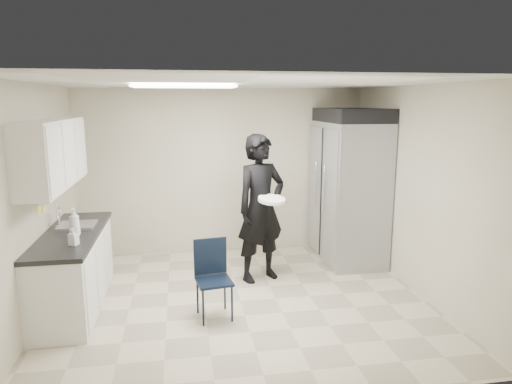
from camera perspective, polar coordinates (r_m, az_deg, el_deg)
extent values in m
plane|color=#BEB095|center=(5.74, -1.97, -13.46)|extent=(4.50, 4.50, 0.00)
plane|color=silver|center=(5.22, -2.16, 13.48)|extent=(4.50, 4.50, 0.00)
plane|color=#BCB49B|center=(7.28, -4.11, 2.55)|extent=(4.50, 0.00, 4.50)
plane|color=#BCB49B|center=(5.51, -25.93, -1.37)|extent=(0.00, 4.00, 4.00)
plane|color=#BCB49B|center=(6.04, 19.63, 0.12)|extent=(0.00, 4.00, 4.00)
cube|color=white|center=(5.57, -9.00, 12.90)|extent=(1.20, 0.60, 0.02)
cube|color=silver|center=(5.86, -21.81, -9.21)|extent=(0.60, 1.90, 0.86)
cube|color=black|center=(5.72, -22.14, -4.92)|extent=(0.64, 1.95, 0.05)
cube|color=gray|center=(5.96, -21.43, -4.40)|extent=(0.42, 0.40, 0.14)
cylinder|color=silver|center=(5.97, -23.41, -3.04)|extent=(0.02, 0.02, 0.24)
cube|color=silver|center=(5.58, -24.10, 4.39)|extent=(0.35, 1.80, 0.75)
cube|color=black|center=(6.73, -22.10, 3.79)|extent=(0.22, 0.30, 0.35)
cube|color=yellow|center=(5.62, -25.53, -1.95)|extent=(0.00, 0.12, 0.07)
cube|color=yellow|center=(5.82, -24.96, -1.89)|extent=(0.00, 0.12, 0.07)
cube|color=gray|center=(7.04, 11.49, -0.01)|extent=(0.80, 1.35, 2.10)
cube|color=black|center=(6.91, 11.87, 9.38)|extent=(0.80, 1.35, 0.20)
cube|color=black|center=(5.20, -5.26, -11.08)|extent=(0.43, 0.43, 0.85)
imported|color=black|center=(6.11, 0.61, -2.05)|extent=(0.86, 0.74, 1.98)
cylinder|color=silver|center=(5.87, 1.97, -0.95)|extent=(0.47, 0.47, 0.04)
imported|color=silver|center=(5.51, -21.78, -3.50)|extent=(0.13, 0.13, 0.32)
imported|color=silver|center=(5.18, -21.88, -5.19)|extent=(0.11, 0.11, 0.18)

